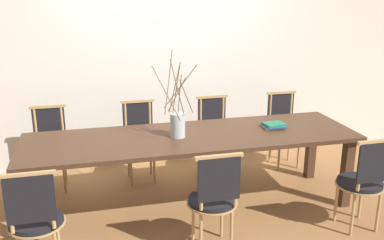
% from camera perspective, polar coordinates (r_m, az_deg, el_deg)
% --- Properties ---
extents(ground_plane, '(16.00, 16.00, 0.00)m').
position_cam_1_polar(ground_plane, '(4.32, 0.00, -11.35)').
color(ground_plane, olive).
extents(wall_rear, '(12.00, 0.06, 3.20)m').
position_cam_1_polar(wall_rear, '(5.09, -3.59, 11.88)').
color(wall_rear, silver).
rests_on(wall_rear, ground_plane).
extents(dining_table, '(3.13, 0.90, 0.74)m').
position_cam_1_polar(dining_table, '(4.05, 0.00, -3.14)').
color(dining_table, '#422B1C').
rests_on(dining_table, ground_plane).
extents(chair_near_leftend, '(0.41, 0.41, 0.89)m').
position_cam_1_polar(chair_near_leftend, '(3.34, -20.19, -12.14)').
color(chair_near_leftend, black).
rests_on(chair_near_leftend, ground_plane).
extents(chair_near_left, '(0.41, 0.41, 0.89)m').
position_cam_1_polar(chair_near_left, '(3.43, 2.95, -10.21)').
color(chair_near_left, black).
rests_on(chair_near_left, ground_plane).
extents(chair_near_center, '(0.41, 0.41, 0.89)m').
position_cam_1_polar(chair_near_center, '(4.01, 21.92, -7.37)').
color(chair_near_center, black).
rests_on(chair_near_center, ground_plane).
extents(chair_far_leftend, '(0.41, 0.41, 0.89)m').
position_cam_1_polar(chair_far_leftend, '(4.75, -18.41, -3.18)').
color(chair_far_leftend, black).
rests_on(chair_far_leftend, ground_plane).
extents(chair_far_left, '(0.41, 0.41, 0.89)m').
position_cam_1_polar(chair_far_left, '(4.76, -6.99, -2.38)').
color(chair_far_left, black).
rests_on(chair_far_left, ground_plane).
extents(chair_far_center, '(0.41, 0.41, 0.89)m').
position_cam_1_polar(chair_far_center, '(4.93, 3.02, -1.59)').
color(chair_far_center, black).
rests_on(chair_far_center, ground_plane).
extents(chair_far_right, '(0.41, 0.41, 0.89)m').
position_cam_1_polar(chair_far_right, '(5.24, 12.15, -0.83)').
color(chair_far_right, black).
rests_on(chair_far_right, ground_plane).
extents(vase_centerpiece, '(0.44, 0.44, 0.79)m').
position_cam_1_polar(vase_centerpiece, '(3.94, -1.94, -0.43)').
color(vase_centerpiece, '#B2BCC1').
rests_on(vase_centerpiece, dining_table).
extents(book_stack, '(0.22, 0.21, 0.05)m').
position_cam_1_polar(book_stack, '(4.31, 10.84, -0.71)').
color(book_stack, beige).
rests_on(book_stack, dining_table).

